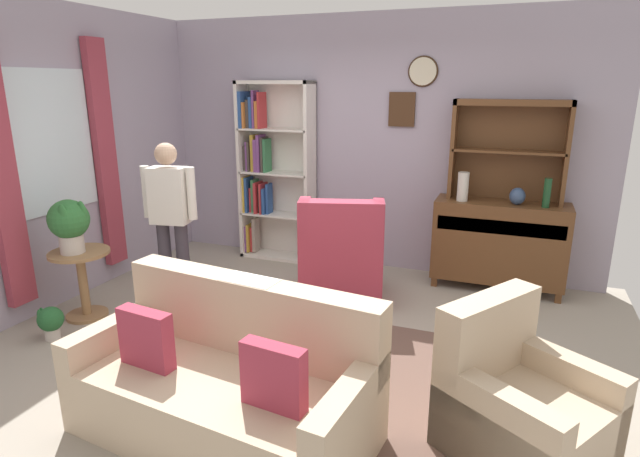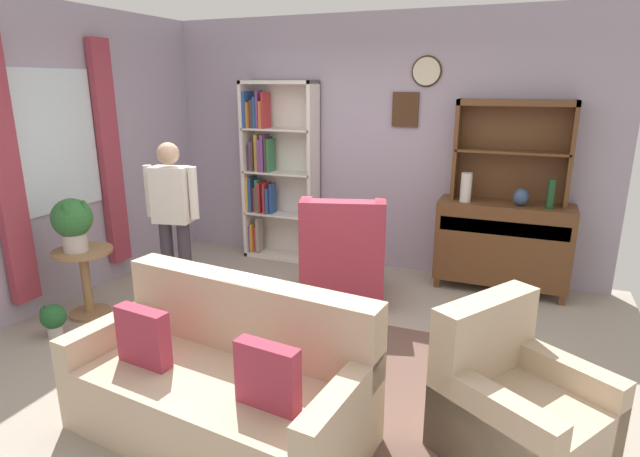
{
  "view_description": "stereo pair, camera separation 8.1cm",
  "coord_description": "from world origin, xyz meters",
  "px_view_note": "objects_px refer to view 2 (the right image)",
  "views": [
    {
      "loc": [
        1.52,
        -3.48,
        2.07
      ],
      "look_at": [
        0.1,
        0.2,
        0.95
      ],
      "focal_mm": 28.77,
      "sensor_mm": 36.0,
      "label": 1
    },
    {
      "loc": [
        1.59,
        -3.45,
        2.07
      ],
      "look_at": [
        0.1,
        0.2,
        0.95
      ],
      "focal_mm": 28.77,
      "sensor_mm": 36.0,
      "label": 2
    }
  ],
  "objects_px": {
    "armchair_floral": "(516,409)",
    "book_stack": "(297,309)",
    "potted_plant_large": "(73,221)",
    "coffee_table": "(293,321)",
    "potted_plant_small": "(53,318)",
    "plant_stand": "(85,275)",
    "wingback_chair": "(343,263)",
    "sideboard_hutch": "(513,137)",
    "bottle_wine": "(551,194)",
    "vase_round": "(521,197)",
    "couch_floral": "(223,384)",
    "person_reading": "(173,213)",
    "sideboard": "(502,242)",
    "vase_tall": "(466,187)",
    "bookshelf": "(274,171)"
  },
  "relations": [
    {
      "from": "wingback_chair",
      "to": "bottle_wine",
      "type": "bearing_deg",
      "value": 23.8
    },
    {
      "from": "coffee_table",
      "to": "plant_stand",
      "type": "bearing_deg",
      "value": 177.98
    },
    {
      "from": "potted_plant_large",
      "to": "potted_plant_small",
      "type": "relative_size",
      "value": 1.67
    },
    {
      "from": "wingback_chair",
      "to": "coffee_table",
      "type": "distance_m",
      "value": 1.27
    },
    {
      "from": "vase_round",
      "to": "person_reading",
      "type": "distance_m",
      "value": 3.33
    },
    {
      "from": "armchair_floral",
      "to": "book_stack",
      "type": "relative_size",
      "value": 5.37
    },
    {
      "from": "plant_stand",
      "to": "potted_plant_small",
      "type": "distance_m",
      "value": 0.5
    },
    {
      "from": "bottle_wine",
      "to": "coffee_table",
      "type": "distance_m",
      "value": 2.78
    },
    {
      "from": "couch_floral",
      "to": "book_stack",
      "type": "bearing_deg",
      "value": 83.99
    },
    {
      "from": "sideboard_hutch",
      "to": "vase_round",
      "type": "xyz_separation_m",
      "value": [
        0.13,
        -0.18,
        -0.55
      ]
    },
    {
      "from": "potted_plant_small",
      "to": "potted_plant_large",
      "type": "bearing_deg",
      "value": 100.88
    },
    {
      "from": "vase_round",
      "to": "wingback_chair",
      "type": "xyz_separation_m",
      "value": [
        -1.53,
        -0.81,
        -0.62
      ]
    },
    {
      "from": "plant_stand",
      "to": "coffee_table",
      "type": "distance_m",
      "value": 2.12
    },
    {
      "from": "wingback_chair",
      "to": "sideboard_hutch",
      "type": "bearing_deg",
      "value": 35.18
    },
    {
      "from": "sideboard_hutch",
      "to": "book_stack",
      "type": "relative_size",
      "value": 5.57
    },
    {
      "from": "wingback_chair",
      "to": "potted_plant_small",
      "type": "relative_size",
      "value": 3.66
    },
    {
      "from": "potted_plant_large",
      "to": "coffee_table",
      "type": "height_order",
      "value": "potted_plant_large"
    },
    {
      "from": "wingback_chair",
      "to": "potted_plant_large",
      "type": "distance_m",
      "value": 2.47
    },
    {
      "from": "wingback_chair",
      "to": "plant_stand",
      "type": "xyz_separation_m",
      "value": [
        -2.06,
        -1.19,
        0.01
      ]
    },
    {
      "from": "sideboard_hutch",
      "to": "coffee_table",
      "type": "distance_m",
      "value": 2.89
    },
    {
      "from": "plant_stand",
      "to": "potted_plant_small",
      "type": "height_order",
      "value": "plant_stand"
    },
    {
      "from": "potted_plant_small",
      "to": "wingback_chair",
      "type": "bearing_deg",
      "value": 39.38
    },
    {
      "from": "sideboard",
      "to": "person_reading",
      "type": "height_order",
      "value": "person_reading"
    },
    {
      "from": "vase_tall",
      "to": "vase_round",
      "type": "bearing_deg",
      "value": 1.49
    },
    {
      "from": "bottle_wine",
      "to": "coffee_table",
      "type": "xyz_separation_m",
      "value": [
        -1.73,
        -2.06,
        -0.71
      ]
    },
    {
      "from": "potted_plant_small",
      "to": "sideboard",
      "type": "bearing_deg",
      "value": 36.53
    },
    {
      "from": "armchair_floral",
      "to": "person_reading",
      "type": "xyz_separation_m",
      "value": [
        -3.1,
        1.01,
        0.62
      ]
    },
    {
      "from": "vase_tall",
      "to": "bookshelf",
      "type": "bearing_deg",
      "value": 175.81
    },
    {
      "from": "couch_floral",
      "to": "potted_plant_large",
      "type": "xyz_separation_m",
      "value": [
        -2.07,
        0.88,
        0.6
      ]
    },
    {
      "from": "bottle_wine",
      "to": "coffee_table",
      "type": "height_order",
      "value": "bottle_wine"
    },
    {
      "from": "plant_stand",
      "to": "potted_plant_small",
      "type": "relative_size",
      "value": 2.2
    },
    {
      "from": "sideboard",
      "to": "potted_plant_small",
      "type": "distance_m",
      "value": 4.25
    },
    {
      "from": "plant_stand",
      "to": "bottle_wine",
      "type": "bearing_deg",
      "value": 27.24
    },
    {
      "from": "sideboard",
      "to": "bookshelf",
      "type": "bearing_deg",
      "value": 178.17
    },
    {
      "from": "couch_floral",
      "to": "potted_plant_small",
      "type": "relative_size",
      "value": 6.56
    },
    {
      "from": "vase_round",
      "to": "bottle_wine",
      "type": "height_order",
      "value": "bottle_wine"
    },
    {
      "from": "book_stack",
      "to": "coffee_table",
      "type": "bearing_deg",
      "value": -157.76
    },
    {
      "from": "bottle_wine",
      "to": "armchair_floral",
      "type": "xyz_separation_m",
      "value": [
        -0.14,
        -2.47,
        -0.77
      ]
    },
    {
      "from": "coffee_table",
      "to": "potted_plant_large",
      "type": "bearing_deg",
      "value": 179.31
    },
    {
      "from": "armchair_floral",
      "to": "couch_floral",
      "type": "bearing_deg",
      "value": -164.76
    },
    {
      "from": "bottle_wine",
      "to": "wingback_chair",
      "type": "distance_m",
      "value": 2.07
    },
    {
      "from": "wingback_chair",
      "to": "couch_floral",
      "type": "bearing_deg",
      "value": -90.1
    },
    {
      "from": "vase_round",
      "to": "couch_floral",
      "type": "xyz_separation_m",
      "value": [
        -1.54,
        -2.94,
        -0.69
      ]
    },
    {
      "from": "sideboard",
      "to": "potted_plant_small",
      "type": "bearing_deg",
      "value": -143.47
    },
    {
      "from": "sideboard",
      "to": "plant_stand",
      "type": "relative_size",
      "value": 2.06
    },
    {
      "from": "wingback_chair",
      "to": "potted_plant_large",
      "type": "xyz_separation_m",
      "value": [
        -2.07,
        -1.24,
        0.52
      ]
    },
    {
      "from": "armchair_floral",
      "to": "bottle_wine",
      "type": "bearing_deg",
      "value": 86.67
    },
    {
      "from": "armchair_floral",
      "to": "person_reading",
      "type": "distance_m",
      "value": 3.31
    },
    {
      "from": "sideboard_hutch",
      "to": "plant_stand",
      "type": "bearing_deg",
      "value": -147.79
    },
    {
      "from": "vase_round",
      "to": "bottle_wine",
      "type": "relative_size",
      "value": 0.6
    }
  ]
}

